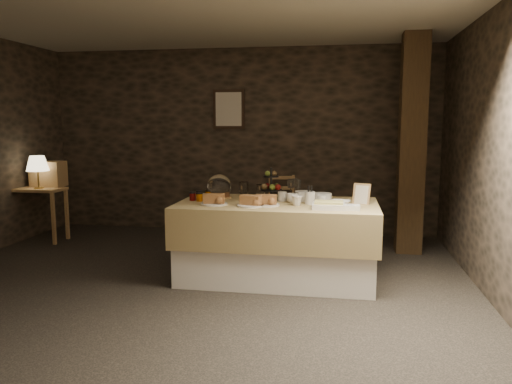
% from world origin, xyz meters
% --- Properties ---
extents(ground_plane, '(5.50, 5.00, 0.01)m').
position_xyz_m(ground_plane, '(0.00, 0.00, 0.00)').
color(ground_plane, black).
rests_on(ground_plane, ground).
extents(room_shell, '(5.52, 5.02, 2.60)m').
position_xyz_m(room_shell, '(0.00, 0.00, 1.56)').
color(room_shell, black).
rests_on(room_shell, ground).
extents(buffet_table, '(1.97, 1.04, 0.78)m').
position_xyz_m(buffet_table, '(0.82, 0.35, 0.45)').
color(buffet_table, silver).
rests_on(buffet_table, ground_plane).
extents(console_table, '(0.66, 0.38, 0.71)m').
position_xyz_m(console_table, '(-2.50, 1.42, 0.58)').
color(console_table, olive).
rests_on(console_table, ground_plane).
extents(table_lamp, '(0.28, 0.28, 0.43)m').
position_xyz_m(table_lamp, '(-2.45, 1.37, 1.03)').
color(table_lamp, '#AD8A3E').
rests_on(table_lamp, console_table).
extents(wine_rack, '(0.42, 0.26, 0.34)m').
position_xyz_m(wine_rack, '(-2.45, 1.60, 0.88)').
color(wine_rack, olive).
rests_on(wine_rack, console_table).
extents(chair, '(0.45, 0.44, 0.65)m').
position_xyz_m(chair, '(0.64, 2.34, 0.37)').
color(chair, olive).
rests_on(chair, ground_plane).
extents(timber_column, '(0.30, 0.30, 2.60)m').
position_xyz_m(timber_column, '(2.26, 1.68, 1.30)').
color(timber_column, black).
rests_on(timber_column, ground_plane).
extents(framed_picture, '(0.45, 0.04, 0.55)m').
position_xyz_m(framed_picture, '(-0.15, 2.47, 1.75)').
color(framed_picture, black).
rests_on(framed_picture, room_shell).
extents(plate_stack_a, '(0.19, 0.19, 0.10)m').
position_xyz_m(plate_stack_a, '(1.07, 0.50, 0.83)').
color(plate_stack_a, silver).
rests_on(plate_stack_a, buffet_table).
extents(plate_stack_b, '(0.20, 0.20, 0.08)m').
position_xyz_m(plate_stack_b, '(1.25, 0.49, 0.82)').
color(plate_stack_b, silver).
rests_on(plate_stack_b, buffet_table).
extents(cutlery_holder, '(0.10, 0.10, 0.12)m').
position_xyz_m(cutlery_holder, '(1.14, 0.32, 0.84)').
color(cutlery_holder, silver).
rests_on(cutlery_holder, buffet_table).
extents(cup_a, '(0.14, 0.14, 0.09)m').
position_xyz_m(cup_a, '(0.96, 0.37, 0.82)').
color(cup_a, silver).
rests_on(cup_a, buffet_table).
extents(cup_b, '(0.14, 0.14, 0.10)m').
position_xyz_m(cup_b, '(1.02, 0.21, 0.83)').
color(cup_b, silver).
rests_on(cup_b, buffet_table).
extents(mug_c, '(0.09, 0.09, 0.09)m').
position_xyz_m(mug_c, '(0.85, 0.46, 0.83)').
color(mug_c, silver).
rests_on(mug_c, buffet_table).
extents(mug_d, '(0.08, 0.08, 0.09)m').
position_xyz_m(mug_d, '(1.26, 0.30, 0.82)').
color(mug_d, silver).
rests_on(mug_d, buffet_table).
extents(bowl, '(0.23, 0.23, 0.05)m').
position_xyz_m(bowl, '(1.43, 0.29, 0.80)').
color(bowl, silver).
rests_on(bowl, buffet_table).
extents(cake_dome, '(0.26, 0.26, 0.26)m').
position_xyz_m(cake_dome, '(0.17, 0.57, 0.88)').
color(cake_dome, olive).
rests_on(cake_dome, buffet_table).
extents(fruit_stand, '(0.23, 0.23, 0.32)m').
position_xyz_m(fruit_stand, '(0.72, 0.64, 0.91)').
color(fruit_stand, black).
rests_on(fruit_stand, buffet_table).
extents(bread_platter_left, '(0.26, 0.26, 0.11)m').
position_xyz_m(bread_platter_left, '(0.23, 0.12, 0.82)').
color(bread_platter_left, silver).
rests_on(bread_platter_left, buffet_table).
extents(bread_platter_center, '(0.26, 0.26, 0.11)m').
position_xyz_m(bread_platter_center, '(0.60, 0.09, 0.82)').
color(bread_platter_center, silver).
rests_on(bread_platter_center, buffet_table).
extents(bread_platter_right, '(0.26, 0.26, 0.11)m').
position_xyz_m(bread_platter_right, '(0.73, 0.16, 0.82)').
color(bread_platter_right, silver).
rests_on(bread_platter_right, buffet_table).
extents(jam_jars, '(0.18, 0.26, 0.07)m').
position_xyz_m(jam_jars, '(0.01, 0.39, 0.82)').
color(jam_jars, '#5D0C0B').
rests_on(jam_jars, buffet_table).
extents(tart_dish, '(0.30, 0.22, 0.07)m').
position_xyz_m(tart_dish, '(1.33, 0.07, 0.81)').
color(tart_dish, silver).
rests_on(tart_dish, buffet_table).
extents(square_dish, '(0.14, 0.14, 0.04)m').
position_xyz_m(square_dish, '(1.54, 0.05, 0.80)').
color(square_dish, silver).
rests_on(square_dish, buffet_table).
extents(menu_frame, '(0.18, 0.13, 0.22)m').
position_xyz_m(menu_frame, '(1.63, 0.42, 0.87)').
color(menu_frame, olive).
rests_on(menu_frame, buffet_table).
extents(storage_jar_a, '(0.10, 0.10, 0.16)m').
position_xyz_m(storage_jar_a, '(0.42, 0.66, 0.86)').
color(storage_jar_a, white).
rests_on(storage_jar_a, buffet_table).
extents(storage_jar_b, '(0.09, 0.09, 0.14)m').
position_xyz_m(storage_jar_b, '(0.60, 0.65, 0.85)').
color(storage_jar_b, white).
rests_on(storage_jar_b, buffet_table).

